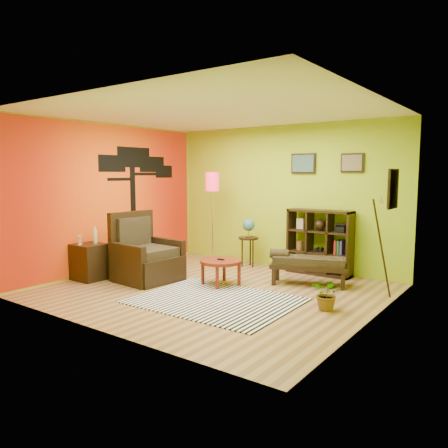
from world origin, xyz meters
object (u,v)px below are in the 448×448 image
Objects in this scene: bench at (307,263)px; potted_plant at (328,297)px; side_cabinet at (90,261)px; floor_lamp at (212,190)px; cube_shelf at (320,242)px; coffee_table at (221,263)px; armchair at (145,260)px; globe_table at (249,230)px.

potted_plant is (0.83, -1.08, -0.20)m from bench.
side_cabinet is at bearing -149.66° from bench.
bench is at bearing -10.42° from floor_lamp.
potted_plant is at bearing -63.44° from cube_shelf.
side_cabinet is at bearing -153.50° from coffee_table.
cube_shelf reaches higher than side_cabinet.
armchair is at bearing -159.41° from coffee_table.
armchair is at bearing -113.70° from globe_table.
potted_plant is (4.08, 0.82, -0.14)m from side_cabinet.
armchair is at bearing -94.37° from floor_lamp.
floor_lamp is at bearing 68.05° from side_cabinet.
globe_table is (1.68, 2.55, 0.41)m from side_cabinet.
side_cabinet is 3.08m from globe_table.
side_cabinet is 0.71× the size of bench.
floor_lamp is 1.95× the size of globe_table.
side_cabinet is 0.98× the size of globe_table.
floor_lamp is 1.57× the size of cube_shelf.
armchair reaches higher than globe_table.
armchair is 0.99× the size of cube_shelf.
globe_table is at bearing -171.68° from cube_shelf.
cube_shelf is (1.44, 0.21, -0.13)m from globe_table.
potted_plant is at bearing 11.38° from side_cabinet.
potted_plant is (2.41, -1.73, -0.56)m from globe_table.
bench is (2.45, 1.35, 0.01)m from armchair.
floor_lamp is (0.14, 1.77, 1.17)m from armchair.
potted_plant is (3.28, 0.26, -0.18)m from armchair.
cube_shelf reaches higher than armchair.
side_cabinet is (-0.80, -0.56, -0.04)m from armchair.
side_cabinet reaches higher than coffee_table.
potted_plant is at bearing -25.65° from floor_lamp.
armchair is 2.60× the size of potted_plant.
potted_plant is at bearing -6.48° from coffee_table.
coffee_table is 2.01m from potted_plant.
bench is (1.16, 0.86, 0.01)m from coffee_table.
globe_table is at bearing 105.64° from coffee_table.
cube_shelf is (2.17, 0.43, -0.93)m from floor_lamp.
floor_lamp reaches higher than potted_plant.
bench is 1.38m from potted_plant.
bench is (1.58, -0.65, -0.36)m from globe_table.
coffee_table is at bearing 173.52° from potted_plant.
armchair is at bearing -151.25° from bench.
cube_shelf reaches higher than bench.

